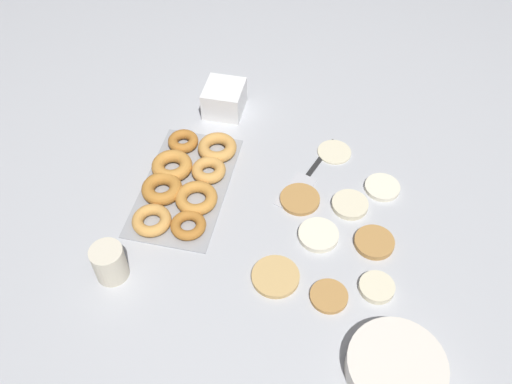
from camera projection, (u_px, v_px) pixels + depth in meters
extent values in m
plane|color=#B2B5BA|center=(282.00, 211.00, 1.39)|extent=(3.00, 3.00, 0.00)
cylinder|color=#B27F42|center=(300.00, 199.00, 1.41)|extent=(0.10, 0.10, 0.01)
cylinder|color=#B27F42|center=(329.00, 296.00, 1.22)|extent=(0.09, 0.09, 0.01)
cylinder|color=beige|center=(334.00, 151.00, 1.52)|extent=(0.09, 0.09, 0.01)
cylinder|color=tan|center=(275.00, 277.00, 1.26)|extent=(0.11, 0.11, 0.01)
cylinder|color=silver|center=(318.00, 235.00, 1.33)|extent=(0.10, 0.10, 0.02)
cylinder|color=beige|center=(350.00, 205.00, 1.39)|extent=(0.09, 0.09, 0.02)
cylinder|color=beige|center=(377.00, 287.00, 1.24)|extent=(0.08, 0.08, 0.02)
cylinder|color=silver|center=(382.00, 187.00, 1.43)|extent=(0.09, 0.09, 0.01)
cylinder|color=#B27F42|center=(374.00, 242.00, 1.32)|extent=(0.10, 0.10, 0.01)
cube|color=#93969B|center=(186.00, 185.00, 1.44)|extent=(0.40, 0.22, 0.01)
torus|color=#AD6B28|center=(183.00, 141.00, 1.53)|extent=(0.09, 0.09, 0.03)
torus|color=#C68438|center=(172.00, 166.00, 1.46)|extent=(0.11, 0.11, 0.03)
torus|color=#B7752D|center=(162.00, 189.00, 1.41)|extent=(0.11, 0.11, 0.03)
torus|color=#D19347|center=(152.00, 220.00, 1.35)|extent=(0.10, 0.10, 0.03)
torus|color=#D19347|center=(217.00, 147.00, 1.51)|extent=(0.11, 0.11, 0.03)
torus|color=#D19347|center=(209.00, 170.00, 1.45)|extent=(0.09, 0.09, 0.03)
torus|color=#C68438|center=(196.00, 198.00, 1.39)|extent=(0.11, 0.11, 0.03)
torus|color=#AD6B28|center=(188.00, 225.00, 1.34)|extent=(0.09, 0.09, 0.03)
cylinder|color=silver|center=(396.00, 368.00, 1.10)|extent=(0.20, 0.20, 0.05)
cube|color=white|center=(225.00, 106.00, 1.64)|extent=(0.12, 0.11, 0.03)
cube|color=white|center=(224.00, 99.00, 1.61)|extent=(0.12, 0.11, 0.03)
cube|color=white|center=(224.00, 91.00, 1.59)|extent=(0.12, 0.11, 0.03)
cylinder|color=beige|center=(109.00, 263.00, 1.23)|extent=(0.08, 0.08, 0.09)
cube|color=black|center=(321.00, 157.00, 1.51)|extent=(0.16, 0.07, 0.01)
cube|color=#BCBCC1|center=(296.00, 191.00, 1.43)|extent=(0.15, 0.10, 0.01)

